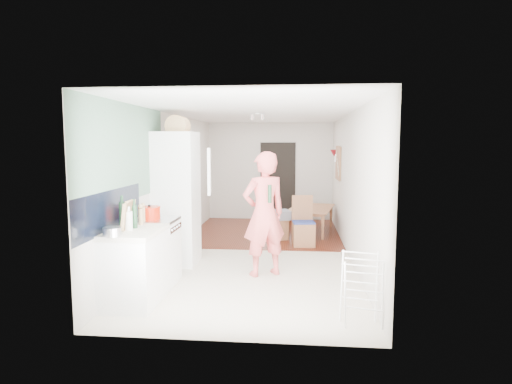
% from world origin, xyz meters
% --- Properties ---
extents(room_shell, '(3.20, 7.00, 2.50)m').
position_xyz_m(room_shell, '(0.00, 0.00, 1.25)').
color(room_shell, beige).
rests_on(room_shell, ground).
extents(floor, '(3.20, 7.00, 0.01)m').
position_xyz_m(floor, '(0.00, 0.00, 0.00)').
color(floor, beige).
rests_on(floor, ground).
extents(wood_floor_overlay, '(3.20, 3.30, 0.01)m').
position_xyz_m(wood_floor_overlay, '(0.00, 1.85, 0.01)').
color(wood_floor_overlay, '#602212').
rests_on(wood_floor_overlay, room_shell).
extents(sage_wall_panel, '(0.02, 3.00, 1.30)m').
position_xyz_m(sage_wall_panel, '(-1.59, -2.00, 1.85)').
color(sage_wall_panel, slate).
rests_on(sage_wall_panel, room_shell).
extents(tile_splashback, '(0.02, 1.90, 0.50)m').
position_xyz_m(tile_splashback, '(-1.59, -2.55, 1.15)').
color(tile_splashback, black).
rests_on(tile_splashback, room_shell).
extents(doorway_recess, '(0.90, 0.04, 2.00)m').
position_xyz_m(doorway_recess, '(0.20, 3.48, 1.00)').
color(doorway_recess, black).
rests_on(doorway_recess, room_shell).
extents(base_cabinet, '(0.60, 0.90, 0.86)m').
position_xyz_m(base_cabinet, '(-1.30, -2.55, 0.43)').
color(base_cabinet, white).
rests_on(base_cabinet, room_shell).
extents(worktop, '(0.62, 0.92, 0.06)m').
position_xyz_m(worktop, '(-1.30, -2.55, 0.89)').
color(worktop, beige).
rests_on(worktop, room_shell).
extents(range_cooker, '(0.60, 0.60, 0.88)m').
position_xyz_m(range_cooker, '(-1.30, -1.80, 0.44)').
color(range_cooker, white).
rests_on(range_cooker, room_shell).
extents(cooker_top, '(0.60, 0.60, 0.04)m').
position_xyz_m(cooker_top, '(-1.30, -1.80, 0.90)').
color(cooker_top, silver).
rests_on(cooker_top, room_shell).
extents(fridge_housing, '(0.66, 0.66, 2.15)m').
position_xyz_m(fridge_housing, '(-1.27, -0.78, 1.07)').
color(fridge_housing, white).
rests_on(fridge_housing, room_shell).
extents(fridge_door, '(0.14, 0.56, 0.70)m').
position_xyz_m(fridge_door, '(-0.66, -1.08, 1.55)').
color(fridge_door, white).
rests_on(fridge_door, room_shell).
extents(fridge_interior, '(0.02, 0.52, 0.66)m').
position_xyz_m(fridge_interior, '(-0.96, -0.78, 1.55)').
color(fridge_interior, white).
rests_on(fridge_interior, room_shell).
extents(pinboard, '(0.03, 0.90, 0.70)m').
position_xyz_m(pinboard, '(1.58, 1.90, 1.55)').
color(pinboard, tan).
rests_on(pinboard, room_shell).
extents(pinboard_frame, '(0.00, 0.94, 0.74)m').
position_xyz_m(pinboard_frame, '(1.57, 1.90, 1.55)').
color(pinboard_frame, '#A1613C').
rests_on(pinboard_frame, room_shell).
extents(wall_sconce, '(0.18, 0.18, 0.16)m').
position_xyz_m(wall_sconce, '(1.54, 2.55, 1.75)').
color(wall_sconce, maroon).
rests_on(wall_sconce, room_shell).
extents(person, '(0.95, 0.84, 2.18)m').
position_xyz_m(person, '(0.20, -1.28, 1.09)').
color(person, '#ED605E').
rests_on(person, floor).
extents(dining_table, '(0.99, 1.46, 0.47)m').
position_xyz_m(dining_table, '(1.03, 1.90, 0.24)').
color(dining_table, '#A1613C').
rests_on(dining_table, floor).
extents(dining_chair, '(0.45, 0.45, 0.97)m').
position_xyz_m(dining_chair, '(0.82, 0.61, 0.48)').
color(dining_chair, '#A1613C').
rests_on(dining_chair, floor).
extents(stool, '(0.42, 0.42, 0.43)m').
position_xyz_m(stool, '(0.32, 1.13, 0.21)').
color(stool, '#A1613C').
rests_on(stool, floor).
extents(grey_drape, '(0.50, 0.50, 0.18)m').
position_xyz_m(grey_drape, '(0.33, 1.13, 0.52)').
color(grey_drape, slate).
rests_on(grey_drape, stool).
extents(drying_rack, '(0.48, 0.45, 0.79)m').
position_xyz_m(drying_rack, '(1.38, -2.98, 0.39)').
color(drying_rack, white).
rests_on(drying_rack, floor).
extents(bread_bin, '(0.41, 0.39, 0.19)m').
position_xyz_m(bread_bin, '(-1.22, -0.76, 2.24)').
color(bread_bin, tan).
rests_on(bread_bin, fridge_housing).
extents(red_casserole, '(0.31, 0.31, 0.18)m').
position_xyz_m(red_casserole, '(-1.35, -1.84, 1.01)').
color(red_casserole, red).
rests_on(red_casserole, cooker_top).
extents(steel_pan, '(0.26, 0.26, 0.10)m').
position_xyz_m(steel_pan, '(-1.40, -2.94, 0.97)').
color(steel_pan, silver).
rests_on(steel_pan, worktop).
extents(held_bottle, '(0.06, 0.06, 0.26)m').
position_xyz_m(held_bottle, '(0.29, -1.45, 1.25)').
color(held_bottle, '#1B3E23').
rests_on(held_bottle, person).
extents(bottle_a, '(0.09, 0.09, 0.33)m').
position_xyz_m(bottle_a, '(-1.46, -2.51, 1.09)').
color(bottle_a, '#1B3E23').
rests_on(bottle_a, worktop).
extents(bottle_b, '(0.08, 0.08, 0.29)m').
position_xyz_m(bottle_b, '(-1.32, -2.46, 1.06)').
color(bottle_b, '#1B3E23').
rests_on(bottle_b, worktop).
extents(bottle_c, '(0.11, 0.11, 0.23)m').
position_xyz_m(bottle_c, '(-1.34, -2.60, 1.04)').
color(bottle_c, silver).
rests_on(bottle_c, worktop).
extents(pepper_mill_front, '(0.06, 0.06, 0.21)m').
position_xyz_m(pepper_mill_front, '(-1.33, -2.23, 1.02)').
color(pepper_mill_front, tan).
rests_on(pepper_mill_front, worktop).
extents(pepper_mill_back, '(0.06, 0.06, 0.20)m').
position_xyz_m(pepper_mill_back, '(-1.38, -2.02, 1.02)').
color(pepper_mill_back, tan).
rests_on(pepper_mill_back, worktop).
extents(chopping_boards, '(0.07, 0.27, 0.36)m').
position_xyz_m(chopping_boards, '(-1.36, -2.57, 1.10)').
color(chopping_boards, tan).
rests_on(chopping_boards, worktop).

